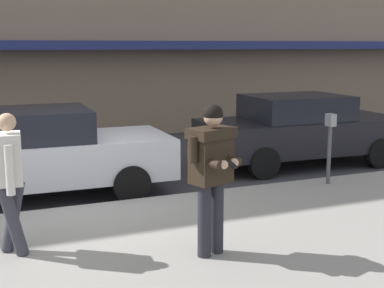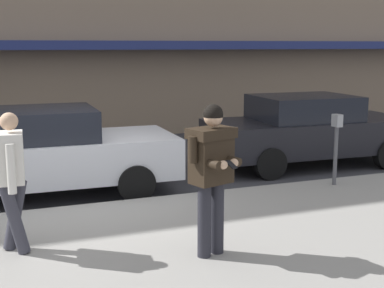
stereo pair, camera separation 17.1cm
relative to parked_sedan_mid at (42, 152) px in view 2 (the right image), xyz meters
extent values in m
plane|color=#333338|center=(0.43, -0.97, -0.79)|extent=(80.00, 80.00, 0.00)
cube|color=gray|center=(1.43, -3.82, -0.72)|extent=(32.00, 5.30, 0.14)
cube|color=silver|center=(1.43, -0.92, -0.79)|extent=(28.00, 0.12, 0.01)
cube|color=navy|center=(1.43, 5.18, 1.81)|extent=(26.60, 0.70, 0.24)
cube|color=silver|center=(0.04, 0.00, -0.12)|extent=(4.54, 1.93, 0.70)
cube|color=black|center=(-0.14, 0.00, 0.49)|extent=(2.11, 1.69, 0.52)
cylinder|color=black|center=(1.46, 0.82, -0.47)|extent=(0.65, 0.24, 0.64)
cylinder|color=black|center=(1.41, -0.89, -0.47)|extent=(0.65, 0.24, 0.64)
cube|color=black|center=(5.69, 0.47, -0.12)|extent=(4.56, 1.96, 0.70)
cube|color=black|center=(5.51, 0.47, 0.49)|extent=(2.12, 1.70, 0.52)
cylinder|color=black|center=(7.11, 1.28, -0.47)|extent=(0.65, 0.24, 0.64)
cylinder|color=black|center=(4.32, 1.37, -0.47)|extent=(0.65, 0.24, 0.64)
cylinder|color=black|center=(4.27, -0.34, -0.47)|extent=(0.65, 0.24, 0.64)
cylinder|color=#23232B|center=(1.65, -3.74, -0.21)|extent=(0.16, 0.16, 0.88)
cylinder|color=#23232B|center=(1.46, -3.80, -0.21)|extent=(0.16, 0.16, 0.88)
cube|color=black|center=(1.56, -3.77, 0.55)|extent=(0.53, 0.43, 0.64)
cube|color=black|center=(1.56, -3.77, 0.82)|extent=(0.60, 0.48, 0.12)
cylinder|color=black|center=(1.81, -3.69, 0.66)|extent=(0.11, 0.11, 0.30)
cylinder|color=black|center=(1.75, -3.88, 0.51)|extent=(0.19, 0.32, 0.10)
sphere|color=tan|center=(1.72, -4.03, 0.51)|extent=(0.10, 0.10, 0.10)
cylinder|color=black|center=(1.30, -3.85, 0.66)|extent=(0.11, 0.11, 0.30)
cylinder|color=black|center=(1.46, -3.97, 0.51)|extent=(0.19, 0.32, 0.10)
sphere|color=tan|center=(1.57, -4.08, 0.51)|extent=(0.10, 0.10, 0.10)
cube|color=black|center=(1.66, -4.10, 0.51)|extent=(0.12, 0.16, 0.07)
sphere|color=tan|center=(1.56, -3.80, 1.01)|extent=(0.22, 0.22, 0.22)
sphere|color=black|center=(1.56, -3.80, 1.04)|extent=(0.23, 0.23, 0.23)
cylinder|color=#33333D|center=(-0.61, -2.93, -0.22)|extent=(0.33, 0.17, 0.87)
cylinder|color=#33333D|center=(-0.60, -2.75, -0.22)|extent=(0.33, 0.17, 0.87)
cube|color=silver|center=(-0.60, -2.84, 0.51)|extent=(0.31, 0.44, 0.60)
cylinder|color=silver|center=(-0.62, -3.09, 0.43)|extent=(0.10, 0.10, 0.58)
cylinder|color=silver|center=(-0.59, -2.59, 0.43)|extent=(0.10, 0.10, 0.58)
sphere|color=tan|center=(-0.60, -2.84, 0.94)|extent=(0.21, 0.21, 0.21)
cylinder|color=#4C4C51|center=(4.89, -1.57, -0.13)|extent=(0.07, 0.07, 1.05)
cube|color=gray|center=(4.89, -1.57, 0.51)|extent=(0.12, 0.18, 0.22)
camera|label=1|loc=(-0.97, -9.27, 1.81)|focal=50.00mm
camera|label=2|loc=(-0.81, -9.33, 1.81)|focal=50.00mm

